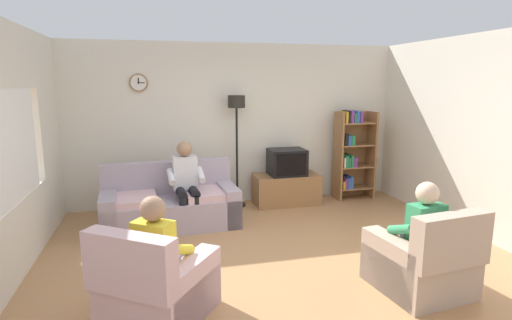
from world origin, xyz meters
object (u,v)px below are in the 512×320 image
tv_stand (286,189)px  tv (287,162)px  bookshelf (352,152)px  person_in_left_armchair (161,250)px  person_in_right_armchair (418,230)px  armchair_near_window (156,288)px  couch (170,205)px  person_on_couch (186,180)px  floor_lamp (237,120)px  armchair_near_bookshelf (422,263)px

tv_stand → tv: bearing=-90.0°
tv → bookshelf: bookshelf is taller
tv_stand → bookshelf: (1.24, 0.07, 0.58)m
person_in_left_armchair → person_in_right_armchair: size_ratio=1.00×
tv → armchair_near_window: 3.76m
tv_stand → person_in_right_armchair: person_in_right_armchair is taller
couch → person_on_couch: (0.23, -0.11, 0.39)m
floor_lamp → person_in_left_armchair: size_ratio=1.65×
armchair_near_bookshelf → person_in_left_armchair: size_ratio=0.86×
tv_stand → tv: 0.48m
bookshelf → armchair_near_bookshelf: 3.41m
tv → armchair_near_window: size_ratio=0.51×
armchair_near_bookshelf → person_in_left_armchair: (-2.52, 0.21, 0.32)m
floor_lamp → person_on_couch: floor_lamp is taller
couch → tv: bearing=17.7°
armchair_near_window → floor_lamp: bearing=66.6°
person_in_left_armchair → person_on_couch: bearing=79.7°
armchair_near_window → tv: bearing=54.0°
person_in_left_armchair → tv_stand: bearing=54.2°
tv_stand → bookshelf: bookshelf is taller
tv_stand → armchair_near_window: 3.76m
floor_lamp → person_on_couch: (-0.91, -0.86, -0.75)m
bookshelf → person_on_couch: 3.10m
tv → person_in_right_armchair: size_ratio=0.54×
couch → tv: 2.11m
armchair_near_bookshelf → person_in_right_armchair: person_in_right_armchair is taller
person_on_couch → person_in_left_armchair: person_on_couch is taller
person_on_couch → person_in_right_armchair: size_ratio=1.11×
tv → armchair_near_bookshelf: (0.38, -3.16, -0.44)m
person_in_left_armchair → floor_lamp: bearing=67.0°
armchair_near_window → bookshelf: bearing=42.2°
couch → person_on_couch: size_ratio=1.58×
person_in_right_armchair → tv_stand: bearing=96.7°
tv_stand → armchair_near_bookshelf: size_ratio=1.14×
tv_stand → armchair_near_bookshelf: bearing=-83.3°
couch → person_in_right_armchair: bearing=-46.2°
couch → tv_stand: couch is taller
tv_stand → armchair_near_window: (-2.19, -3.05, 0.03)m
person_in_left_armchair → person_in_right_armchair: bearing=-2.7°
floor_lamp → person_in_right_armchair: bearing=-69.4°
tv → bookshelf: (1.24, 0.09, 0.11)m
person_on_couch → person_in_right_armchair: bearing=-47.9°
floor_lamp → armchair_near_window: 3.62m
person_in_left_armchair → bookshelf: bearing=42.0°
tv_stand → floor_lamp: bearing=173.2°
floor_lamp → person_in_right_armchair: (1.20, -3.19, -0.85)m
armchair_near_window → armchair_near_bookshelf: size_ratio=1.22×
tv_stand → armchair_near_bookshelf: 3.21m
armchair_near_window → person_on_couch: size_ratio=0.95×
floor_lamp → armchair_near_bookshelf: size_ratio=1.91×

